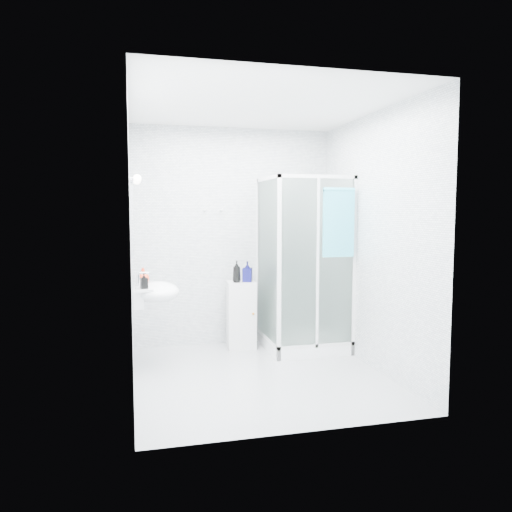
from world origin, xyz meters
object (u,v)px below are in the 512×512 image
object	(u,v)px
shampoo_bottle_b	(247,272)
shampoo_bottle_a	(237,272)
shower_enclosure	(299,312)
hand_towel	(339,221)
wall_basin	(154,292)
soap_dispenser_orange	(143,276)
storage_cabinet	(241,315)
soap_dispenser_black	(144,281)

from	to	relation	value
shampoo_bottle_b	shampoo_bottle_a	bearing A→B (deg)	-171.78
shower_enclosure	hand_towel	xyz separation A→B (m)	(0.30, -0.40, 1.06)
shower_enclosure	hand_towel	distance (m)	1.17
wall_basin	soap_dispenser_orange	distance (m)	0.25
storage_cabinet	shampoo_bottle_a	distance (m)	0.52
shower_enclosure	wall_basin	bearing A→B (deg)	-169.19
wall_basin	storage_cabinet	bearing A→B (deg)	30.12
soap_dispenser_orange	shampoo_bottle_a	bearing A→B (deg)	19.93
hand_towel	soap_dispenser_orange	world-z (taller)	hand_towel
storage_cabinet	shampoo_bottle_b	xyz separation A→B (m)	(0.07, -0.02, 0.51)
wall_basin	soap_dispenser_orange	world-z (taller)	soap_dispenser_orange
shower_enclosure	wall_basin	size ratio (longest dim) A/B	3.57
storage_cabinet	shampoo_bottle_a	world-z (taller)	shampoo_bottle_a
shower_enclosure	soap_dispenser_orange	bearing A→B (deg)	-175.13
wall_basin	hand_towel	world-z (taller)	hand_towel
shampoo_bottle_a	soap_dispenser_orange	distance (m)	1.14
hand_towel	soap_dispenser_black	xyz separation A→B (m)	(-2.05, -0.08, -0.57)
wall_basin	soap_dispenser_black	distance (m)	0.24
hand_towel	shampoo_bottle_a	xyz separation A→B (m)	(-0.99, 0.64, -0.60)
shampoo_bottle_a	soap_dispenser_orange	size ratio (longest dim) A/B	1.52
shower_enclosure	storage_cabinet	xyz separation A→B (m)	(-0.62, 0.28, -0.05)
shampoo_bottle_a	soap_dispenser_orange	world-z (taller)	shampoo_bottle_a
hand_towel	shampoo_bottle_a	size ratio (longest dim) A/B	2.94
shower_enclosure	storage_cabinet	bearing A→B (deg)	155.69
storage_cabinet	soap_dispenser_orange	bearing A→B (deg)	-153.73
shampoo_bottle_b	soap_dispenser_black	bearing A→B (deg)	-148.47
hand_towel	shower_enclosure	bearing A→B (deg)	126.75
storage_cabinet	soap_dispenser_orange	distance (m)	1.33
shower_enclosure	soap_dispenser_black	distance (m)	1.88
shower_enclosure	shampoo_bottle_b	size ratio (longest dim) A/B	8.33
shampoo_bottle_a	soap_dispenser_black	xyz separation A→B (m)	(-1.07, -0.72, 0.03)
soap_dispenser_orange	soap_dispenser_black	distance (m)	0.33
storage_cabinet	soap_dispenser_black	xyz separation A→B (m)	(-1.13, -0.76, 0.55)
wall_basin	shampoo_bottle_a	distance (m)	1.12
storage_cabinet	shampoo_bottle_b	bearing A→B (deg)	-14.46
soap_dispenser_black	soap_dispenser_orange	bearing A→B (deg)	90.41
soap_dispenser_orange	storage_cabinet	bearing A→B (deg)	20.86
hand_towel	soap_dispenser_orange	distance (m)	2.15
soap_dispenser_orange	wall_basin	bearing A→B (deg)	-58.44
storage_cabinet	wall_basin	bearing A→B (deg)	-144.46
wall_basin	soap_dispenser_black	size ratio (longest dim) A/B	3.68
shower_enclosure	wall_basin	world-z (taller)	shower_enclosure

